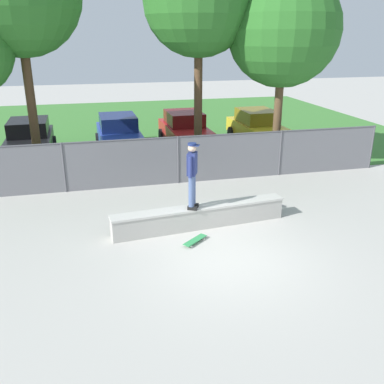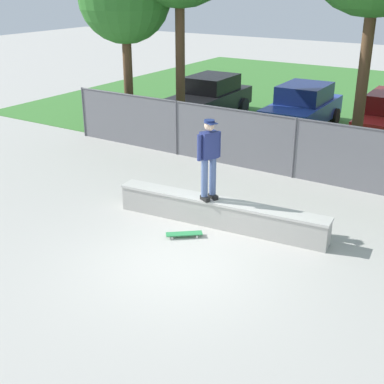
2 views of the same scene
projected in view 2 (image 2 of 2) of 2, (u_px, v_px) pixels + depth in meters
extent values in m
plane|color=#ADAAA3|center=(181.00, 263.00, 10.50)|extent=(80.00, 80.00, 0.00)
cube|color=#3D7A33|center=(383.00, 107.00, 23.03)|extent=(27.91, 20.00, 0.02)
cube|color=#A8A59E|center=(220.00, 214.00, 11.96)|extent=(5.01, 0.94, 0.57)
cube|color=beige|center=(220.00, 201.00, 11.84)|extent=(5.06, 0.98, 0.06)
cube|color=black|center=(213.00, 197.00, 11.90)|extent=(0.28, 0.21, 0.10)
cube|color=black|center=(205.00, 199.00, 11.79)|extent=(0.28, 0.21, 0.10)
cylinder|color=#475B89|center=(213.00, 176.00, 11.74)|extent=(0.15, 0.15, 0.88)
cylinder|color=#475B89|center=(205.00, 178.00, 11.63)|extent=(0.15, 0.15, 0.88)
cube|color=navy|center=(209.00, 145.00, 11.40)|extent=(0.36, 0.44, 0.60)
cylinder|color=navy|center=(218.00, 144.00, 11.53)|extent=(0.10, 0.10, 0.58)
cylinder|color=navy|center=(199.00, 148.00, 11.29)|extent=(0.10, 0.10, 0.58)
sphere|color=beige|center=(209.00, 126.00, 11.24)|extent=(0.22, 0.22, 0.22)
cylinder|color=navy|center=(209.00, 121.00, 11.20)|extent=(0.23, 0.23, 0.06)
cube|color=navy|center=(213.00, 124.00, 11.11)|extent=(0.19, 0.23, 0.02)
cube|color=#2D8C4C|center=(184.00, 234.00, 11.51)|extent=(0.75, 0.66, 0.02)
cube|color=#B2B2B7|center=(172.00, 235.00, 11.49)|extent=(0.14, 0.15, 0.02)
cube|color=#B2B2B7|center=(196.00, 234.00, 11.55)|extent=(0.14, 0.15, 0.02)
cylinder|color=silver|center=(172.00, 235.00, 11.58)|extent=(0.06, 0.06, 0.05)
cylinder|color=silver|center=(172.00, 238.00, 11.42)|extent=(0.06, 0.06, 0.05)
cylinder|color=silver|center=(196.00, 233.00, 11.64)|extent=(0.06, 0.06, 0.05)
cylinder|color=silver|center=(197.00, 237.00, 11.48)|extent=(0.06, 0.06, 0.05)
cylinder|color=#4C4C51|center=(84.00, 112.00, 18.61)|extent=(0.07, 0.07, 1.75)
cylinder|color=#4C4C51|center=(177.00, 128.00, 16.63)|extent=(0.07, 0.07, 1.75)
cylinder|color=#4C4C51|center=(294.00, 148.00, 14.66)|extent=(0.07, 0.07, 1.75)
cylinder|color=#4C4C51|center=(297.00, 119.00, 14.34)|extent=(15.91, 0.05, 0.05)
cube|color=slate|center=(294.00, 148.00, 14.66)|extent=(15.91, 0.01, 1.75)
cylinder|color=#513823|center=(129.00, 85.00, 18.43)|extent=(0.32, 0.32, 3.58)
cylinder|color=#513823|center=(180.00, 68.00, 17.88)|extent=(0.32, 0.32, 4.87)
cylinder|color=#513823|center=(362.00, 88.00, 14.89)|extent=(0.32, 0.32, 4.78)
cube|color=black|center=(210.00, 101.00, 21.28)|extent=(1.90, 4.24, 0.70)
cube|color=black|center=(212.00, 83.00, 21.15)|extent=(1.65, 2.14, 0.64)
cylinder|color=black|center=(214.00, 119.00, 19.95)|extent=(0.23, 0.64, 0.64)
cylinder|color=black|center=(174.00, 113.00, 20.81)|extent=(0.23, 0.64, 0.64)
cylinder|color=black|center=(243.00, 106.00, 22.01)|extent=(0.23, 0.64, 0.64)
cylinder|color=black|center=(206.00, 101.00, 22.87)|extent=(0.23, 0.64, 0.64)
cube|color=#233D9E|center=(302.00, 112.00, 19.53)|extent=(1.90, 4.24, 0.70)
cube|color=navy|center=(305.00, 93.00, 19.39)|extent=(1.65, 2.14, 0.64)
cylinder|color=black|center=(313.00, 132.00, 18.20)|extent=(0.23, 0.64, 0.64)
cylinder|color=black|center=(265.00, 125.00, 19.06)|extent=(0.23, 0.64, 0.64)
cylinder|color=black|center=(335.00, 117.00, 20.26)|extent=(0.23, 0.64, 0.64)
cylinder|color=black|center=(291.00, 111.00, 21.12)|extent=(0.23, 0.64, 0.64)
cylinder|color=black|center=(353.00, 137.00, 17.65)|extent=(0.23, 0.64, 0.64)
cylinder|color=black|center=(372.00, 120.00, 19.72)|extent=(0.23, 0.64, 0.64)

